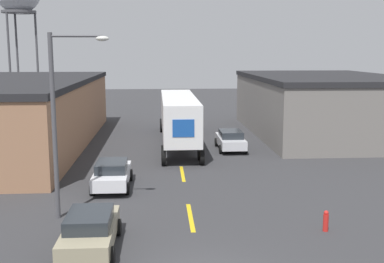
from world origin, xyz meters
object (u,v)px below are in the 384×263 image
object	(u,v)px
parked_car_right_far	(231,140)
street_lamp	(60,113)
parked_car_left_near	(90,230)
parked_car_left_far	(112,174)
fire_hydrant	(326,221)
semi_truck	(178,114)

from	to	relation	value
parked_car_right_far	street_lamp	xyz separation A→B (m)	(-9.48, -14.25, 3.90)
parked_car_left_near	parked_car_left_far	xyz separation A→B (m)	(0.00, 8.26, 0.00)
parked_car_right_far	fire_hydrant	world-z (taller)	parked_car_right_far
parked_car_right_far	parked_car_left_near	distance (m)	19.53
fire_hydrant	parked_car_left_far	bearing A→B (deg)	143.17
fire_hydrant	parked_car_left_near	bearing A→B (deg)	-172.22
street_lamp	parked_car_right_far	bearing A→B (deg)	56.38
street_lamp	parked_car_left_far	bearing A→B (deg)	70.51
semi_truck	parked_car_right_far	world-z (taller)	semi_truck
parked_car_right_far	parked_car_left_far	bearing A→B (deg)	-129.15
semi_truck	street_lamp	bearing A→B (deg)	-108.83
semi_truck	street_lamp	world-z (taller)	street_lamp
parked_car_left_far	semi_truck	bearing A→B (deg)	71.89
parked_car_right_far	semi_truck	bearing A→B (deg)	145.66
parked_car_right_far	parked_car_left_near	xyz separation A→B (m)	(-7.84, -17.89, 0.00)
parked_car_left_far	fire_hydrant	xyz separation A→B (m)	(9.33, -6.99, -0.34)
parked_car_right_far	parked_car_left_near	size ratio (longest dim) A/B	1.00
semi_truck	street_lamp	distance (m)	17.93
street_lamp	fire_hydrant	world-z (taller)	street_lamp
street_lamp	fire_hydrant	size ratio (longest dim) A/B	9.17
parked_car_right_far	parked_car_left_far	xyz separation A→B (m)	(-7.84, -9.63, 0.00)
semi_truck	parked_car_left_far	size ratio (longest dim) A/B	3.71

